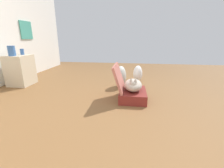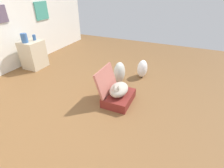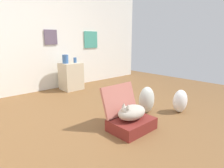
{
  "view_description": "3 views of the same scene",
  "coord_description": "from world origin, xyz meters",
  "px_view_note": "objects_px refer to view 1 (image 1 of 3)",
  "views": [
    {
      "loc": [
        -2.1,
        -0.46,
        0.97
      ],
      "look_at": [
        0.13,
        -0.17,
        0.27
      ],
      "focal_mm": 24.08,
      "sensor_mm": 36.0,
      "label": 1
    },
    {
      "loc": [
        -1.96,
        -1.34,
        1.7
      ],
      "look_at": [
        0.28,
        -0.34,
        0.27
      ],
      "focal_mm": 27.14,
      "sensor_mm": 36.0,
      "label": 2
    },
    {
      "loc": [
        -1.52,
        -2.0,
        1.16
      ],
      "look_at": [
        0.34,
        0.02,
        0.51
      ],
      "focal_mm": 30.35,
      "sensor_mm": 36.0,
      "label": 3
    }
  ],
  "objects_px": {
    "plastic_bag_white": "(121,77)",
    "plastic_bag_clear": "(138,74)",
    "vase_tall": "(12,51)",
    "suitcase_base": "(133,95)",
    "vase_short": "(22,52)",
    "side_table": "(20,70)",
    "cat": "(133,85)"
  },
  "relations": [
    {
      "from": "plastic_bag_white",
      "to": "side_table",
      "type": "distance_m",
      "value": 2.11
    },
    {
      "from": "vase_short",
      "to": "side_table",
      "type": "bearing_deg",
      "value": 167.95
    },
    {
      "from": "suitcase_base",
      "to": "plastic_bag_clear",
      "type": "xyz_separation_m",
      "value": [
        1.05,
        -0.11,
        0.11
      ]
    },
    {
      "from": "plastic_bag_white",
      "to": "side_table",
      "type": "bearing_deg",
      "value": 93.44
    },
    {
      "from": "suitcase_base",
      "to": "plastic_bag_clear",
      "type": "bearing_deg",
      "value": -5.93
    },
    {
      "from": "cat",
      "to": "vase_short",
      "type": "bearing_deg",
      "value": 74.96
    },
    {
      "from": "suitcase_base",
      "to": "plastic_bag_clear",
      "type": "distance_m",
      "value": 1.06
    },
    {
      "from": "suitcase_base",
      "to": "side_table",
      "type": "relative_size",
      "value": 0.9
    },
    {
      "from": "suitcase_base",
      "to": "plastic_bag_white",
      "type": "distance_m",
      "value": 0.69
    },
    {
      "from": "side_table",
      "to": "vase_tall",
      "type": "height_order",
      "value": "vase_tall"
    },
    {
      "from": "side_table",
      "to": "vase_short",
      "type": "xyz_separation_m",
      "value": [
        0.11,
        -0.02,
        0.37
      ]
    },
    {
      "from": "cat",
      "to": "side_table",
      "type": "distance_m",
      "value": 2.4
    },
    {
      "from": "suitcase_base",
      "to": "plastic_bag_clear",
      "type": "height_order",
      "value": "plastic_bag_clear"
    },
    {
      "from": "cat",
      "to": "vase_short",
      "type": "height_order",
      "value": "vase_short"
    },
    {
      "from": "suitcase_base",
      "to": "vase_short",
      "type": "bearing_deg",
      "value": 75.17
    },
    {
      "from": "plastic_bag_white",
      "to": "plastic_bag_clear",
      "type": "height_order",
      "value": "plastic_bag_white"
    },
    {
      "from": "vase_tall",
      "to": "vase_short",
      "type": "height_order",
      "value": "vase_tall"
    },
    {
      "from": "cat",
      "to": "vase_short",
      "type": "distance_m",
      "value": 2.44
    },
    {
      "from": "suitcase_base",
      "to": "vase_tall",
      "type": "distance_m",
      "value": 2.48
    },
    {
      "from": "vase_tall",
      "to": "plastic_bag_white",
      "type": "bearing_deg",
      "value": -83.59
    },
    {
      "from": "plastic_bag_clear",
      "to": "vase_short",
      "type": "distance_m",
      "value": 2.52
    },
    {
      "from": "plastic_bag_white",
      "to": "vase_short",
      "type": "height_order",
      "value": "vase_short"
    },
    {
      "from": "vase_tall",
      "to": "suitcase_base",
      "type": "bearing_deg",
      "value": -99.37
    },
    {
      "from": "cat",
      "to": "plastic_bag_white",
      "type": "xyz_separation_m",
      "value": [
        0.64,
        0.24,
        -0.03
      ]
    },
    {
      "from": "suitcase_base",
      "to": "cat",
      "type": "xyz_separation_m",
      "value": [
        -0.01,
        0.0,
        0.17
      ]
    },
    {
      "from": "suitcase_base",
      "to": "plastic_bag_white",
      "type": "xyz_separation_m",
      "value": [
        0.63,
        0.24,
        0.14
      ]
    },
    {
      "from": "side_table",
      "to": "cat",
      "type": "bearing_deg",
      "value": -102.31
    },
    {
      "from": "plastic_bag_clear",
      "to": "vase_tall",
      "type": "height_order",
      "value": "vase_tall"
    },
    {
      "from": "cat",
      "to": "plastic_bag_clear",
      "type": "xyz_separation_m",
      "value": [
        1.06,
        -0.11,
        -0.06
      ]
    },
    {
      "from": "vase_tall",
      "to": "vase_short",
      "type": "relative_size",
      "value": 1.6
    },
    {
      "from": "side_table",
      "to": "vase_tall",
      "type": "relative_size",
      "value": 3.19
    },
    {
      "from": "plastic_bag_white",
      "to": "vase_tall",
      "type": "xyz_separation_m",
      "value": [
        -0.24,
        2.12,
        0.51
      ]
    }
  ]
}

